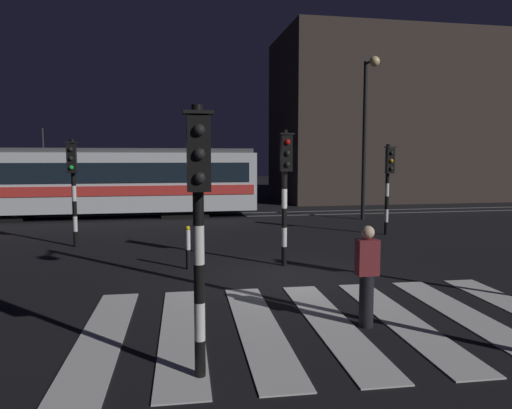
% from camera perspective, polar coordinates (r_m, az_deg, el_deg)
% --- Properties ---
extents(ground_plane, '(120.00, 120.00, 0.00)m').
position_cam_1_polar(ground_plane, '(11.48, 3.37, -8.61)').
color(ground_plane, black).
extents(rail_near, '(80.00, 0.12, 0.03)m').
position_cam_1_polar(rail_near, '(22.72, -3.71, -1.47)').
color(rail_near, '#59595E').
rests_on(rail_near, ground).
extents(rail_far, '(80.00, 0.12, 0.03)m').
position_cam_1_polar(rail_far, '(24.13, -4.12, -1.06)').
color(rail_far, '#59595E').
rests_on(rail_far, ground).
extents(crosswalk_zebra, '(8.37, 4.87, 0.02)m').
position_cam_1_polar(crosswalk_zebra, '(8.44, 8.97, -13.91)').
color(crosswalk_zebra, silver).
rests_on(crosswalk_zebra, ground).
extents(traffic_light_corner_far_left, '(0.36, 0.42, 3.40)m').
position_cam_1_polar(traffic_light_corner_far_left, '(15.92, -21.12, 3.17)').
color(traffic_light_corner_far_left, black).
rests_on(traffic_light_corner_far_left, ground).
extents(traffic_light_kerb_mid_left, '(0.36, 0.42, 3.47)m').
position_cam_1_polar(traffic_light_kerb_mid_left, '(5.86, -6.89, 0.35)').
color(traffic_light_kerb_mid_left, black).
rests_on(traffic_light_kerb_mid_left, ground).
extents(traffic_light_corner_far_right, '(0.36, 0.42, 3.31)m').
position_cam_1_polar(traffic_light_corner_far_right, '(17.86, 15.62, 3.38)').
color(traffic_light_corner_far_right, black).
rests_on(traffic_light_corner_far_right, ground).
extents(traffic_light_median_centre, '(0.36, 0.42, 3.53)m').
position_cam_1_polar(traffic_light_median_centre, '(12.21, 3.55, 3.31)').
color(traffic_light_median_centre, black).
rests_on(traffic_light_median_centre, ground).
extents(street_lamp_trackside_right, '(0.44, 1.21, 7.13)m').
position_cam_1_polar(street_lamp_trackside_right, '(22.01, 13.18, 9.93)').
color(street_lamp_trackside_right, black).
rests_on(street_lamp_trackside_right, ground).
extents(tram, '(15.01, 2.58, 4.15)m').
position_cam_1_polar(tram, '(23.35, -18.69, 2.70)').
color(tram, silver).
rests_on(tram, ground).
extents(pedestrian_waiting_at_kerb, '(0.36, 0.24, 1.71)m').
position_cam_1_polar(pedestrian_waiting_at_kerb, '(8.19, 13.15, -8.27)').
color(pedestrian_waiting_at_kerb, black).
rests_on(pedestrian_waiting_at_kerb, ground).
extents(bollard_island_edge, '(0.12, 0.12, 1.11)m').
position_cam_1_polar(bollard_island_edge, '(12.20, -8.15, -5.12)').
color(bollard_island_edge, black).
rests_on(bollard_island_edge, ground).
extents(building_backdrop, '(15.88, 8.00, 10.79)m').
position_cam_1_polar(building_backdrop, '(34.22, 16.32, 9.73)').
color(building_backdrop, '#382D28').
rests_on(building_backdrop, ground).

